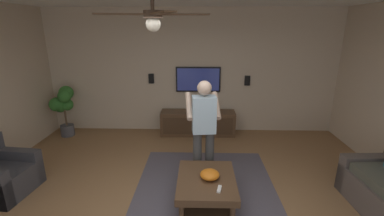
{
  "coord_description": "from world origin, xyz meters",
  "views": [
    {
      "loc": [
        -2.88,
        -0.17,
        2.39
      ],
      "look_at": [
        1.02,
        -0.06,
        1.2
      ],
      "focal_mm": 24.6,
      "sensor_mm": 36.0,
      "label": 1
    }
  ],
  "objects_px": {
    "coffee_table": "(206,185)",
    "person_standing": "(204,125)",
    "media_console": "(198,123)",
    "vase_round": "(206,107)",
    "tv": "(198,79)",
    "ceiling_fan": "(154,17)",
    "remote_white": "(219,189)",
    "bowl": "(210,175)",
    "wall_speaker_left": "(247,81)",
    "wall_speaker_right": "(151,79)",
    "potted_plant_tall": "(63,105)"
  },
  "relations": [
    {
      "from": "coffee_table",
      "to": "ceiling_fan",
      "type": "relative_size",
      "value": 0.83
    },
    {
      "from": "coffee_table",
      "to": "tv",
      "type": "bearing_deg",
      "value": 2.78
    },
    {
      "from": "wall_speaker_right",
      "to": "vase_round",
      "type": "bearing_deg",
      "value": -102.53
    },
    {
      "from": "person_standing",
      "to": "bowl",
      "type": "height_order",
      "value": "person_standing"
    },
    {
      "from": "remote_white",
      "to": "person_standing",
      "type": "bearing_deg",
      "value": 24.09
    },
    {
      "from": "person_standing",
      "to": "wall_speaker_left",
      "type": "bearing_deg",
      "value": -32.22
    },
    {
      "from": "coffee_table",
      "to": "ceiling_fan",
      "type": "height_order",
      "value": "ceiling_fan"
    },
    {
      "from": "coffee_table",
      "to": "remote_white",
      "type": "relative_size",
      "value": 6.67
    },
    {
      "from": "potted_plant_tall",
      "to": "wall_speaker_left",
      "type": "xyz_separation_m",
      "value": [
        0.41,
        -4.16,
        0.5
      ]
    },
    {
      "from": "bowl",
      "to": "wall_speaker_right",
      "type": "bearing_deg",
      "value": 24.34
    },
    {
      "from": "person_standing",
      "to": "ceiling_fan",
      "type": "relative_size",
      "value": 1.37
    },
    {
      "from": "vase_round",
      "to": "wall_speaker_right",
      "type": "xyz_separation_m",
      "value": [
        0.28,
        1.27,
        0.6
      ]
    },
    {
      "from": "remote_white",
      "to": "wall_speaker_left",
      "type": "height_order",
      "value": "wall_speaker_left"
    },
    {
      "from": "tv",
      "to": "vase_round",
      "type": "distance_m",
      "value": 0.68
    },
    {
      "from": "potted_plant_tall",
      "to": "bowl",
      "type": "relative_size",
      "value": 4.34
    },
    {
      "from": "remote_white",
      "to": "wall_speaker_left",
      "type": "distance_m",
      "value": 3.28
    },
    {
      "from": "vase_round",
      "to": "wall_speaker_left",
      "type": "distance_m",
      "value": 1.14
    },
    {
      "from": "vase_round",
      "to": "bowl",
      "type": "bearing_deg",
      "value": 179.96
    },
    {
      "from": "person_standing",
      "to": "ceiling_fan",
      "type": "height_order",
      "value": "ceiling_fan"
    },
    {
      "from": "bowl",
      "to": "remote_white",
      "type": "xyz_separation_m",
      "value": [
        -0.27,
        -0.11,
        -0.05
      ]
    },
    {
      "from": "person_standing",
      "to": "potted_plant_tall",
      "type": "distance_m",
      "value": 3.57
    },
    {
      "from": "coffee_table",
      "to": "person_standing",
      "type": "relative_size",
      "value": 0.61
    },
    {
      "from": "bowl",
      "to": "wall_speaker_right",
      "type": "distance_m",
      "value": 3.17
    },
    {
      "from": "coffee_table",
      "to": "bowl",
      "type": "relative_size",
      "value": 3.76
    },
    {
      "from": "vase_round",
      "to": "ceiling_fan",
      "type": "distance_m",
      "value": 3.4
    },
    {
      "from": "media_console",
      "to": "ceiling_fan",
      "type": "bearing_deg",
      "value": -9.3
    },
    {
      "from": "bowl",
      "to": "wall_speaker_left",
      "type": "distance_m",
      "value": 3.05
    },
    {
      "from": "potted_plant_tall",
      "to": "ceiling_fan",
      "type": "bearing_deg",
      "value": -136.1
    },
    {
      "from": "remote_white",
      "to": "wall_speaker_left",
      "type": "xyz_separation_m",
      "value": [
        3.06,
        -0.84,
        0.81
      ]
    },
    {
      "from": "remote_white",
      "to": "wall_speaker_right",
      "type": "distance_m",
      "value": 3.47
    },
    {
      "from": "media_console",
      "to": "wall_speaker_left",
      "type": "distance_m",
      "value": 1.5
    },
    {
      "from": "potted_plant_tall",
      "to": "remote_white",
      "type": "relative_size",
      "value": 7.68
    },
    {
      "from": "potted_plant_tall",
      "to": "wall_speaker_right",
      "type": "xyz_separation_m",
      "value": [
        0.41,
        -1.94,
        0.53
      ]
    },
    {
      "from": "media_console",
      "to": "person_standing",
      "type": "height_order",
      "value": "person_standing"
    },
    {
      "from": "bowl",
      "to": "vase_round",
      "type": "relative_size",
      "value": 1.21
    },
    {
      "from": "potted_plant_tall",
      "to": "remote_white",
      "type": "distance_m",
      "value": 4.26
    },
    {
      "from": "remote_white",
      "to": "coffee_table",
      "type": "bearing_deg",
      "value": 42.85
    },
    {
      "from": "bowl",
      "to": "ceiling_fan",
      "type": "xyz_separation_m",
      "value": [
        -0.28,
        0.64,
        2.04
      ]
    },
    {
      "from": "tv",
      "to": "wall_speaker_left",
      "type": "bearing_deg",
      "value": 90.66
    },
    {
      "from": "tv",
      "to": "ceiling_fan",
      "type": "relative_size",
      "value": 0.85
    },
    {
      "from": "media_console",
      "to": "bowl",
      "type": "relative_size",
      "value": 6.4
    },
    {
      "from": "coffee_table",
      "to": "media_console",
      "type": "relative_size",
      "value": 0.59
    },
    {
      "from": "bowl",
      "to": "tv",
      "type": "bearing_deg",
      "value": 3.68
    },
    {
      "from": "wall_speaker_left",
      "to": "wall_speaker_right",
      "type": "relative_size",
      "value": 1.0
    },
    {
      "from": "ceiling_fan",
      "to": "bowl",
      "type": "bearing_deg",
      "value": -66.67
    },
    {
      "from": "media_console",
      "to": "vase_round",
      "type": "distance_m",
      "value": 0.43
    },
    {
      "from": "potted_plant_tall",
      "to": "remote_white",
      "type": "bearing_deg",
      "value": -128.65
    },
    {
      "from": "bowl",
      "to": "ceiling_fan",
      "type": "height_order",
      "value": "ceiling_fan"
    },
    {
      "from": "wall_speaker_left",
      "to": "media_console",
      "type": "bearing_deg",
      "value": 102.65
    },
    {
      "from": "remote_white",
      "to": "vase_round",
      "type": "distance_m",
      "value": 2.8
    }
  ]
}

